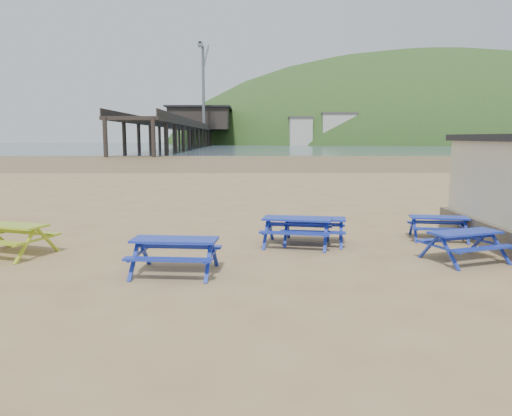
{
  "coord_description": "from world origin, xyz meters",
  "views": [
    {
      "loc": [
        0.24,
        -12.99,
        3.06
      ],
      "look_at": [
        0.49,
        1.5,
        1.0
      ],
      "focal_mm": 35.0,
      "sensor_mm": 36.0,
      "label": 1
    }
  ],
  "objects": [
    {
      "name": "ground",
      "position": [
        0.0,
        0.0,
        0.0
      ],
      "size": [
        400.0,
        400.0,
        0.0
      ],
      "primitive_type": "plane",
      "color": "tan",
      "rests_on": "ground"
    },
    {
      "name": "wet_sand",
      "position": [
        0.0,
        55.0,
        0.0
      ],
      "size": [
        400.0,
        400.0,
        0.0
      ],
      "primitive_type": "plane",
      "color": "olive",
      "rests_on": "ground"
    },
    {
      "name": "sea",
      "position": [
        0.0,
        170.0,
        0.01
      ],
      "size": [
        400.0,
        400.0,
        0.0
      ],
      "primitive_type": "plane",
      "color": "#475966",
      "rests_on": "ground"
    },
    {
      "name": "picnic_table_blue_a",
      "position": [
        1.64,
        0.88,
        0.4
      ],
      "size": [
        2.21,
        1.92,
        0.8
      ],
      "rotation": [
        0.0,
        0.0,
        -0.22
      ],
      "color": "#20139A",
      "rests_on": "ground"
    },
    {
      "name": "picnic_table_blue_b",
      "position": [
        2.16,
        1.19,
        0.38
      ],
      "size": [
        2.02,
        1.73,
        0.76
      ],
      "rotation": [
        0.0,
        0.0,
        -0.17
      ],
      "color": "#20139A",
      "rests_on": "ground"
    },
    {
      "name": "picnic_table_blue_c",
      "position": [
        5.99,
        1.67,
        0.35
      ],
      "size": [
        1.88,
        1.62,
        0.7
      ],
      "rotation": [
        0.0,
        0.0,
        -0.17
      ],
      "color": "#20139A",
      "rests_on": "ground"
    },
    {
      "name": "picnic_table_blue_d",
      "position": [
        -1.4,
        -1.97,
        0.4
      ],
      "size": [
        2.06,
        1.73,
        0.8
      ],
      "rotation": [
        0.0,
        0.0,
        -0.1
      ],
      "color": "#20139A",
      "rests_on": "ground"
    },
    {
      "name": "picnic_table_blue_e",
      "position": [
        5.63,
        -0.97,
        0.38
      ],
      "size": [
        2.18,
        1.96,
        0.75
      ],
      "rotation": [
        0.0,
        0.0,
        0.34
      ],
      "color": "#20139A",
      "rests_on": "ground"
    },
    {
      "name": "picnic_table_yellow",
      "position": [
        -5.96,
        -0.11,
        0.41
      ],
      "size": [
        2.36,
        2.13,
        0.82
      ],
      "rotation": [
        0.0,
        0.0,
        -0.35
      ],
      "color": "#A4C120",
      "rests_on": "ground"
    },
    {
      "name": "pier",
      "position": [
        -17.99,
        178.23,
        5.46
      ],
      "size": [
        24.0,
        220.0,
        39.29
      ],
      "color": "black",
      "rests_on": "ground"
    },
    {
      "name": "headland_town",
      "position": [
        90.0,
        229.68,
        -9.91
      ],
      "size": [
        264.0,
        144.0,
        108.0
      ],
      "color": "#2D4C1E",
      "rests_on": "ground"
    }
  ]
}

